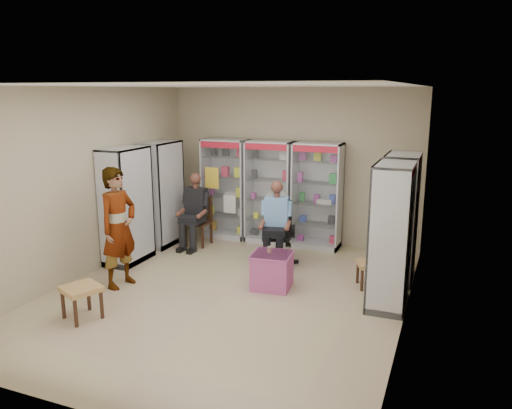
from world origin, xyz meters
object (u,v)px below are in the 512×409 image
at_px(cabinet_right_far, 400,218).
at_px(cabinet_back_right, 317,196).
at_px(office_chair, 278,233).
at_px(woven_stool_b, 82,302).
at_px(cabinet_back_left, 226,189).
at_px(pink_trunk, 272,271).
at_px(cabinet_back_mid, 270,192).
at_px(cabinet_left_far, 161,194).
at_px(cabinet_right_near, 391,236).
at_px(seated_shopkeeper, 277,226).
at_px(standing_man, 119,228).
at_px(cabinet_left_near, 127,206).
at_px(woven_stool_a, 370,275).
at_px(wooden_chair, 198,221).

bearing_deg(cabinet_right_far, cabinet_back_right, 55.27).
relative_size(office_chair, woven_stool_b, 2.41).
xyz_separation_m(cabinet_back_left, cabinet_right_far, (3.53, -1.13, 0.00)).
bearing_deg(pink_trunk, office_chair, 105.20).
bearing_deg(cabinet_back_right, cabinet_back_mid, 180.00).
xyz_separation_m(cabinet_back_left, cabinet_left_far, (-0.93, -0.93, 0.00)).
relative_size(cabinet_right_near, seated_shopkeeper, 1.46).
bearing_deg(cabinet_back_left, cabinet_left_far, -135.00).
distance_m(seated_shopkeeper, standing_man, 2.63).
height_order(cabinet_right_far, cabinet_left_near, same).
distance_m(cabinet_left_near, woven_stool_b, 2.40).
relative_size(cabinet_right_far, woven_stool_a, 5.05).
distance_m(cabinet_right_near, woven_stool_b, 4.21).
bearing_deg(pink_trunk, cabinet_right_far, 32.72).
height_order(cabinet_back_left, wooden_chair, cabinet_back_left).
relative_size(cabinet_back_right, cabinet_left_far, 1.00).
bearing_deg(standing_man, cabinet_left_near, 38.10).
xyz_separation_m(cabinet_right_near, seated_shopkeeper, (-2.01, 1.04, -0.31)).
bearing_deg(cabinet_right_far, cabinet_left_far, 87.43).
bearing_deg(standing_man, cabinet_back_mid, -15.38).
bearing_deg(office_chair, pink_trunk, -85.70).
relative_size(wooden_chair, standing_man, 0.51).
bearing_deg(seated_shopkeeper, wooden_chair, 154.40).
bearing_deg(wooden_chair, cabinet_back_right, 18.75).
bearing_deg(seated_shopkeeper, cabinet_back_mid, 104.61).
relative_size(cabinet_back_mid, standing_man, 1.09).
distance_m(cabinet_back_mid, standing_man, 3.29).
bearing_deg(standing_man, seated_shopkeeper, -37.85).
relative_size(cabinet_left_near, standing_man, 1.09).
relative_size(cabinet_right_far, seated_shopkeeper, 1.46).
distance_m(cabinet_left_far, woven_stool_b, 3.41).
height_order(cabinet_right_near, cabinet_left_near, same).
distance_m(cabinet_right_near, woven_stool_a, 1.04).
relative_size(pink_trunk, woven_stool_b, 1.26).
xyz_separation_m(cabinet_left_near, pink_trunk, (2.75, -0.20, -0.73)).
relative_size(cabinet_right_far, woven_stool_b, 4.47).
bearing_deg(cabinet_back_right, seated_shopkeeper, -107.66).
relative_size(wooden_chair, woven_stool_b, 2.10).
bearing_deg(cabinet_right_far, woven_stool_a, 147.70).
xyz_separation_m(cabinet_right_near, standing_man, (-3.90, -0.78, -0.08)).
bearing_deg(pink_trunk, cabinet_right_near, 0.06).
bearing_deg(woven_stool_b, cabinet_back_left, 88.10).
xyz_separation_m(cabinet_back_right, cabinet_right_far, (1.63, -1.13, 0.00)).
bearing_deg(standing_man, office_chair, -37.07).
distance_m(cabinet_left_near, office_chair, 2.65).
height_order(woven_stool_a, standing_man, standing_man).
xyz_separation_m(office_chair, standing_man, (-1.89, -1.87, 0.38)).
distance_m(cabinet_back_mid, cabinet_right_near, 3.41).
relative_size(seated_shopkeeper, woven_stool_b, 3.07).
bearing_deg(cabinet_right_far, office_chair, 90.41).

